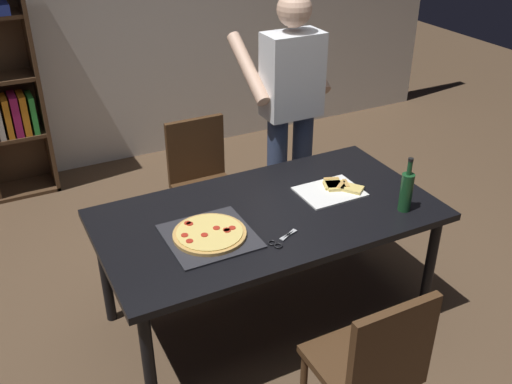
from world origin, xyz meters
TOP-DOWN VIEW (x-y plane):
  - ground_plane at (0.00, 0.00)m, footprint 12.00×12.00m
  - back_wall at (0.00, 2.60)m, footprint 6.40×0.10m
  - dining_table at (0.00, 0.00)m, footprint 1.86×0.99m
  - chair_near_camera at (-0.00, -0.98)m, footprint 0.42×0.42m
  - chair_far_side at (0.00, 0.98)m, footprint 0.42×0.42m
  - person_serving_pizza at (0.57, 0.76)m, footprint 0.55×0.54m
  - pepperoni_pizza_on_tray at (-0.38, -0.08)m, footprint 0.44×0.44m
  - pizza_slices_on_towel at (0.46, 0.04)m, footprint 0.38×0.28m
  - wine_bottle at (0.68, -0.32)m, footprint 0.07×0.07m
  - kitchen_scissors at (-0.08, -0.28)m, footprint 0.20×0.13m

SIDE VIEW (x-z plane):
  - ground_plane at x=0.00m, z-range 0.00..0.00m
  - chair_near_camera at x=0.00m, z-range 0.06..0.96m
  - chair_far_side at x=0.00m, z-range 0.06..0.96m
  - dining_table at x=0.00m, z-range 0.31..1.06m
  - kitchen_scissors at x=-0.08m, z-range 0.75..0.76m
  - pizza_slices_on_towel at x=0.46m, z-range 0.75..0.78m
  - pepperoni_pizza_on_tray at x=-0.38m, z-range 0.75..0.78m
  - wine_bottle at x=0.68m, z-range 0.71..1.03m
  - person_serving_pizza at x=0.57m, z-range 0.12..1.87m
  - back_wall at x=0.00m, z-range 0.00..2.80m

